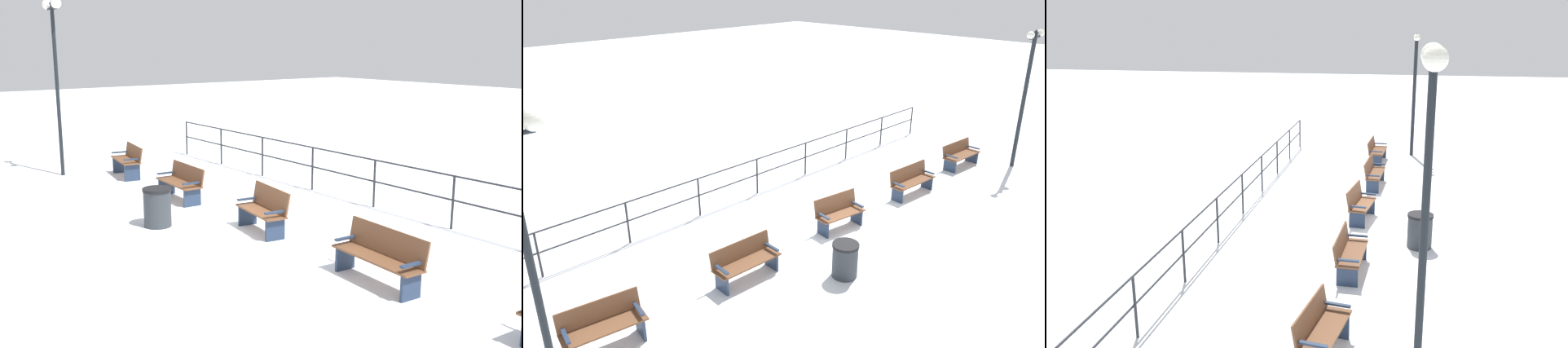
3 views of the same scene
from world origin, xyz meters
TOP-DOWN VIEW (x-y plane):
  - ground_plane at (0.00, 0.00)m, footprint 80.00×80.00m
  - bench_nearest at (-0.21, -6.39)m, footprint 0.76×1.52m
  - bench_second at (-0.10, -3.20)m, footprint 0.60×1.58m
  - bench_third at (-0.14, 0.01)m, footprint 0.71×1.42m
  - bench_fourth at (0.01, 3.21)m, footprint 0.60×1.69m
  - bench_fifth at (-0.08, 6.41)m, footprint 0.66×1.61m
  - lamppost_near at (1.21, -7.67)m, footprint 0.28×0.98m
  - lamppost_middle at (1.21, 7.73)m, footprint 0.23×1.02m
  - waterfront_railing at (-3.27, 0.00)m, footprint 0.05×16.96m
  - trash_bin at (1.36, -1.60)m, footprint 0.59×0.59m

SIDE VIEW (x-z plane):
  - ground_plane at x=0.00m, z-range 0.00..0.00m
  - trash_bin at x=1.36m, z-range 0.00..0.80m
  - bench_fifth at x=-0.08m, z-range 0.02..0.85m
  - bench_second at x=-0.10m, z-range 0.02..0.86m
  - bench_third at x=-0.14m, z-range 0.01..0.91m
  - bench_fourth at x=0.01m, z-range 0.03..0.89m
  - bench_nearest at x=-0.21m, z-range 0.03..0.91m
  - waterfront_railing at x=-3.27m, z-range 0.20..1.31m
  - lamppost_middle at x=1.21m, z-range 0.59..5.13m
  - lamppost_near at x=1.21m, z-range 1.11..5.94m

